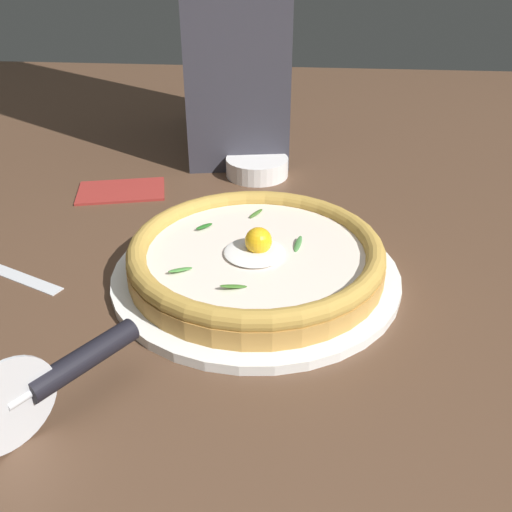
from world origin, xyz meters
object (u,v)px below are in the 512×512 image
Objects in this scene: pizza at (256,255)px; side_bowl at (257,167)px; folded_napkin at (121,190)px; pizza_cutter at (62,373)px.

pizza is 0.33m from side_bowl.
pizza_cutter is at bearing 11.76° from folded_napkin.
folded_napkin is at bearing -168.24° from pizza_cutter.
pizza reaches higher than folded_napkin.
side_bowl is at bearing -175.00° from pizza.
side_bowl is at bearing 168.26° from pizza_cutter.
pizza is 0.28m from pizza_cutter.
pizza is 2.03× the size of pizza_cutter.
folded_napkin is (0.09, -0.22, -0.01)m from side_bowl.
pizza is at bearing 45.60° from folded_napkin.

